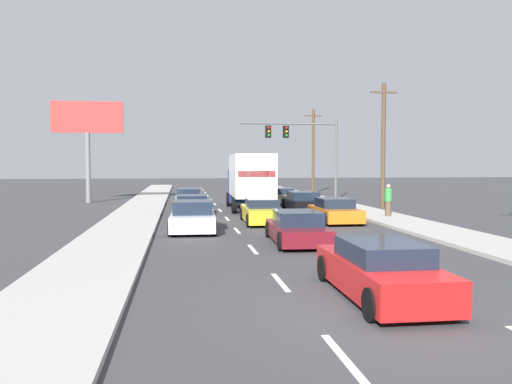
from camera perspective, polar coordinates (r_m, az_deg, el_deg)
name	(u,v)px	position (r m, az deg, el deg)	size (l,w,h in m)	color
ground_plane	(243,207)	(35.02, -1.46, -1.67)	(140.00, 140.00, 0.00)	#3D3D3F
sidewalk_right	(363,212)	(31.67, 11.66, -2.11)	(2.78, 80.00, 0.14)	#B2AFA8
sidewalk_left	(136,215)	(29.90, -13.06, -2.44)	(2.78, 80.00, 0.14)	#B2AFA8
lane_markings	(247,210)	(32.84, -1.01, -1.98)	(3.54, 62.00, 0.01)	silver
car_gray	(189,197)	(37.05, -7.40, -0.58)	(2.00, 4.28, 1.18)	slate
car_navy	(192,206)	(30.10, -7.05, -1.49)	(2.07, 4.31, 1.12)	#141E4C
car_white	(193,218)	(22.59, -6.95, -2.80)	(2.09, 4.20, 1.34)	white
box_truck	(250,178)	(32.64, -0.71, 1.49)	(2.72, 7.95, 3.50)	white
car_yellow	(262,212)	(25.50, 0.64, -2.20)	(1.91, 4.31, 1.21)	yellow
car_maroon	(297,228)	(19.17, 4.56, -4.01)	(2.05, 4.44, 1.20)	maroon
car_red	(381,271)	(11.78, 13.52, -8.43)	(1.86, 4.50, 1.25)	red
car_tan	(281,196)	(38.31, 2.74, -0.46)	(2.06, 4.72, 1.13)	tan
car_black	(303,202)	(32.28, 5.18, -1.09)	(2.04, 4.51, 1.20)	black
car_orange	(335,211)	(26.21, 8.65, -2.09)	(1.93, 4.13, 1.21)	orange
traffic_signal_mast	(297,139)	(41.80, 4.50, 5.86)	(7.90, 0.69, 6.52)	#595B56
utility_pole_mid	(383,144)	(34.85, 13.81, 5.14)	(1.80, 0.28, 8.14)	brown
utility_pole_far	(313,150)	(51.35, 6.30, 4.58)	(1.80, 0.28, 8.23)	brown
roadside_billboard	(87,128)	(40.96, -18.04, 6.69)	(5.25, 0.36, 7.57)	slate
pedestrian_near_corner	(388,200)	(28.41, 14.33, -0.88)	(0.38, 0.38, 1.71)	brown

